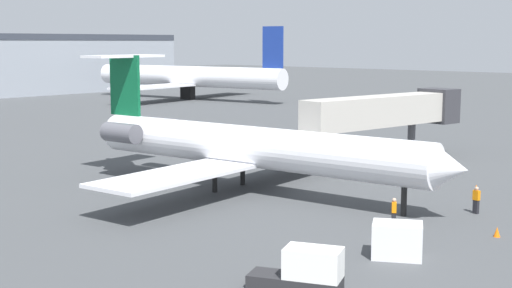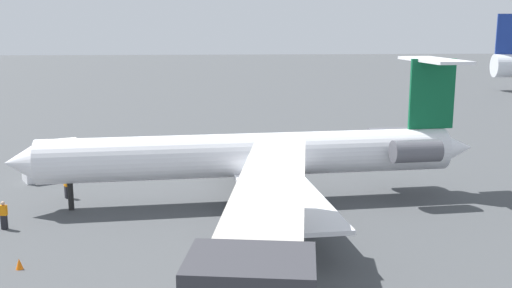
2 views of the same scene
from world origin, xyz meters
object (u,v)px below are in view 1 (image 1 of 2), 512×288
Objects in this scene: regional_jet at (242,145)px; parked_airliner_centre at (188,77)px; jet_bridge at (392,111)px; ground_crew_marshaller at (476,200)px; cargo_container_uld at (397,240)px; traffic_cone_mid at (476,188)px; ground_crew_loader at (394,212)px; traffic_cone_near at (497,232)px; baggage_tug_lead at (305,272)px.

parked_airliner_centre is at bearing 49.91° from regional_jet.
jet_bridge reaches higher than ground_crew_marshaller.
regional_jet is at bearing 68.36° from cargo_container_uld.
traffic_cone_mid is (5.97, 2.73, -0.58)m from ground_crew_marshaller.
cargo_container_uld reaches higher than ground_crew_marshaller.
ground_crew_loader is at bearing -148.43° from jet_bridge.
jet_bridge is at bearing 31.75° from cargo_container_uld.
ground_crew_marshaller is at bearing -155.44° from traffic_cone_mid.
cargo_container_uld is 7.24m from traffic_cone_near.
traffic_cone_near is (1.91, -5.29, -0.58)m from ground_crew_loader.
ground_crew_marshaller is at bearing 5.46° from cargo_container_uld.
regional_jet is at bearing 106.58° from ground_crew_marshaller.
cargo_container_uld reaches higher than ground_crew_loader.
parked_airliner_centre reaches higher than baggage_tug_lead.
regional_jet is 16.31m from ground_crew_marshaller.
traffic_cone_mid is 0.01× the size of parked_airliner_centre.
traffic_cone_near is 1.00× the size of traffic_cone_mid.
traffic_cone_near is at bearing -70.15° from ground_crew_loader.
traffic_cone_near and traffic_cone_mid have the same top height.
traffic_cone_mid is 86.25m from parked_airliner_centre.
regional_jet is 18.64× the size of ground_crew_loader.
cargo_container_uld is 5.31× the size of traffic_cone_near.
baggage_tug_lead is at bearing -172.07° from traffic_cone_mid.
parked_airliner_centre is at bearing 53.18° from cargo_container_uld.
ground_crew_loader is at bearing 32.47° from cargo_container_uld.
jet_bridge is at bearing -3.80° from regional_jet.
baggage_tug_lead is (-11.69, -2.70, -0.02)m from ground_crew_loader.
regional_jet is 10.78× the size of cargo_container_uld.
ground_crew_marshaller is 17.87m from baggage_tug_lead.
jet_bridge is 23.48m from ground_crew_loader.
ground_crew_marshaller is 0.40× the size of baggage_tug_lead.
ground_crew_loader is at bearing -125.53° from parked_airliner_centre.
regional_jet is 18.64× the size of ground_crew_marshaller.
traffic_cone_near is at bearing -88.94° from regional_jet.
regional_jet reaches higher than traffic_cone_near.
baggage_tug_lead reaches higher than cargo_container_uld.
parked_airliner_centre reaches higher than jet_bridge.
parked_airliner_centre is (47.99, 77.95, 3.29)m from ground_crew_marshaller.
parked_airliner_centre reaches higher than regional_jet.
jet_bridge is 14.45m from traffic_cone_mid.
regional_jet is 57.29× the size of traffic_cone_near.
ground_crew_marshaller reaches higher than traffic_cone_near.
ground_crew_loader reaches higher than traffic_cone_near.
ground_crew_loader is at bearing 109.85° from traffic_cone_near.
traffic_cone_mid is at bearing 2.91° from ground_crew_loader.
cargo_container_uld is (-11.16, -1.07, 0.01)m from ground_crew_marshaller.
ground_crew_loader is (-6.17, 2.11, 0.00)m from ground_crew_marshaller.
baggage_tug_lead is 7.69× the size of traffic_cone_near.
regional_jet is 16.82m from traffic_cone_mid.
traffic_cone_mid is (17.13, 3.79, -0.60)m from cargo_container_uld.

